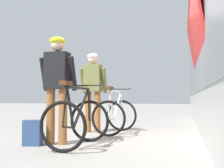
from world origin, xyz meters
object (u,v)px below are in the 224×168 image
cyclist_far_in_dark (57,79)px  bicycle_far_black (77,120)px  cyclist_near_in_olive (93,85)px  bicycle_near_white (115,115)px  backpack_on_platform (33,133)px

cyclist_far_in_dark → bicycle_far_black: cyclist_far_in_dark is taller
bicycle_far_black → cyclist_near_in_olive: bearing=101.5°
cyclist_far_in_dark → bicycle_near_white: 1.82m
cyclist_near_in_olive → bicycle_near_white: 0.86m
cyclist_near_in_olive → bicycle_near_white: size_ratio=1.61×
cyclist_near_in_olive → cyclist_far_in_dark: 1.70m
cyclist_near_in_olive → bicycle_far_black: size_ratio=1.62×
bicycle_near_white → backpack_on_platform: bearing=-116.3°
cyclist_far_in_dark → bicycle_far_black: bearing=-19.4°
bicycle_near_white → backpack_on_platform: bicycle_near_white is taller
backpack_on_platform → bicycle_near_white: bearing=53.6°
bicycle_near_white → bicycle_far_black: same height
bicycle_far_black → backpack_on_platform: (-0.72, -0.07, -0.20)m
bicycle_far_black → backpack_on_platform: bearing=-174.3°
bicycle_near_white → backpack_on_platform: size_ratio=2.74×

